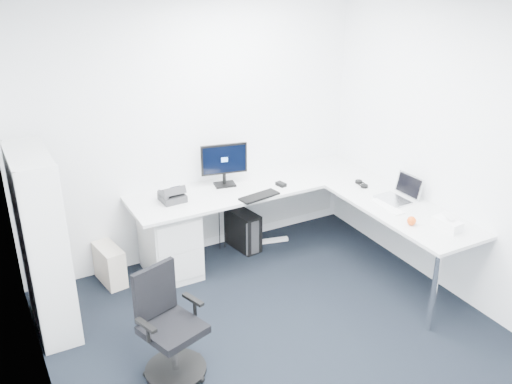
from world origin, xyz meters
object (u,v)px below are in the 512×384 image
l_desk (274,232)px  laptop (394,190)px  bookshelf (43,244)px  task_chair (173,327)px  monitor (224,165)px

l_desk → laptop: 1.25m
l_desk → laptop: laptop is taller
bookshelf → laptop: bearing=-12.2°
bookshelf → task_chair: size_ratio=1.81×
monitor → laptop: (1.26, -1.11, -0.11)m
l_desk → task_chair: bearing=-145.0°
task_chair → monitor: size_ratio=1.86×
bookshelf → task_chair: (0.70, -1.08, -0.36)m
monitor → laptop: bearing=-29.9°
monitor → laptop: 1.68m
monitor → l_desk: bearing=-45.4°
l_desk → task_chair: (-1.47, -1.03, 0.05)m
bookshelf → monitor: size_ratio=3.37×
l_desk → monitor: monitor is taller
monitor → laptop: monitor is taller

